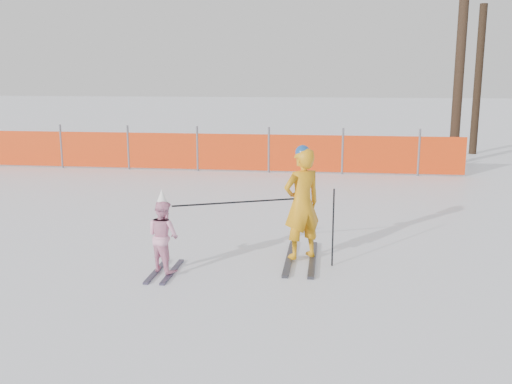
% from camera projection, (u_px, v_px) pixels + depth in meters
% --- Properties ---
extents(ground, '(120.00, 120.00, 0.00)m').
position_uv_depth(ground, '(251.00, 270.00, 7.90)').
color(ground, white).
rests_on(ground, ground).
extents(adult, '(0.70, 1.60, 1.69)m').
position_uv_depth(adult, '(302.00, 204.00, 8.15)').
color(adult, black).
rests_on(adult, ground).
extents(child, '(0.60, 0.98, 1.16)m').
position_uv_depth(child, '(163.00, 235.00, 7.69)').
color(child, black).
rests_on(child, ground).
extents(ski_poles, '(2.18, 0.71, 1.11)m').
position_uv_depth(ski_poles, '(273.00, 212.00, 7.91)').
color(ski_poles, black).
rests_on(ski_poles, ground).
extents(safety_fence, '(17.24, 0.06, 1.25)m').
position_uv_depth(safety_fence, '(147.00, 150.00, 16.05)').
color(safety_fence, '#595960').
rests_on(safety_fence, ground).
extents(tree_trunks, '(3.43, 2.72, 6.35)m').
position_uv_depth(tree_trunks, '(498.00, 63.00, 17.58)').
color(tree_trunks, '#2F1F14').
rests_on(tree_trunks, ground).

